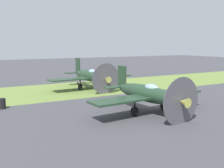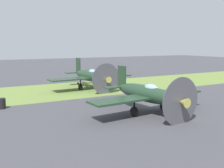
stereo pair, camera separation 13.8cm
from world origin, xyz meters
TOP-DOWN VIEW (x-y plane):
  - ground_plane at (0.00, 0.00)m, footprint 160.00×160.00m
  - grass_verge at (0.00, -12.19)m, footprint 120.00×11.00m
  - airplane_lead at (1.82, 0.86)m, footprint 10.32×8.16m
  - airplane_wingman at (1.13, -11.56)m, footprint 10.64×8.41m
  - ground_crew_chief at (-5.51, -1.92)m, footprint 0.38×0.62m
  - fuel_drum at (11.83, -6.02)m, footprint 0.60×0.60m
  - supply_crate at (-6.41, -4.36)m, footprint 1.03×1.03m

SIDE VIEW (x-z plane):
  - ground_plane at x=0.00m, z-range 0.00..0.00m
  - grass_verge at x=0.00m, z-range 0.00..0.01m
  - supply_crate at x=-6.41m, z-range 0.00..0.64m
  - fuel_drum at x=11.83m, z-range 0.00..0.90m
  - ground_crew_chief at x=-5.51m, z-range 0.05..1.78m
  - airplane_lead at x=1.82m, z-range -0.30..3.37m
  - airplane_wingman at x=1.13m, z-range -0.31..3.48m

